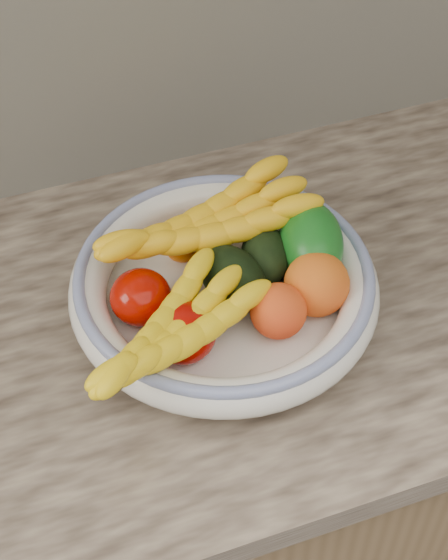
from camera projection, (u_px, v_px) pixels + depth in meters
kitchen_counter at (219, 470)px, 1.45m from camera, size 2.44×0.66×1.40m
fruit_bowl at (224, 286)px, 1.08m from camera, size 0.39×0.39×0.08m
clementine_back_left at (183, 245)px, 1.12m from camera, size 0.05×0.05×0.04m
clementine_back_right at (213, 234)px, 1.13m from camera, size 0.06×0.06×0.05m
tomato_left at (141, 297)px, 1.05m from camera, size 0.09×0.09×0.07m
tomato_near_left at (183, 332)px, 1.01m from camera, size 0.09×0.09×0.07m
avocado_center at (233, 277)px, 1.07m from camera, size 0.10×0.12×0.07m
avocado_right at (265, 256)px, 1.09m from camera, size 0.08×0.10×0.06m
green_mango at (311, 242)px, 1.09m from camera, size 0.13×0.14×0.11m
peach_front at (278, 311)px, 1.02m from camera, size 0.09×0.09×0.07m
peach_right at (317, 284)px, 1.05m from camera, size 0.09×0.09×0.08m
banana_bunch_back at (205, 230)px, 1.09m from camera, size 0.32×0.16×0.09m
banana_bunch_front at (173, 337)px, 0.98m from camera, size 0.29×0.24×0.08m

